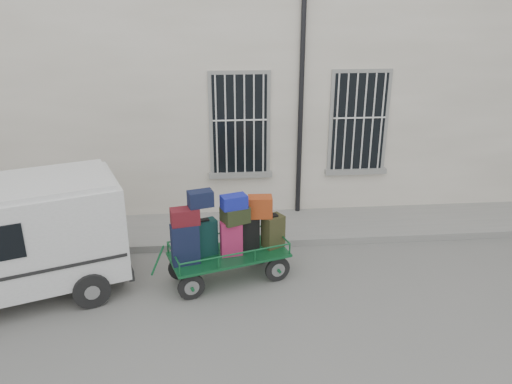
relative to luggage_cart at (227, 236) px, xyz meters
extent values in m
plane|color=slate|center=(0.82, -0.14, -0.90)|extent=(80.00, 80.00, 0.00)
cube|color=beige|center=(0.82, 5.36, 2.10)|extent=(24.00, 5.00, 6.00)
cylinder|color=black|center=(1.77, 2.78, 1.90)|extent=(0.11, 0.11, 5.60)
cube|color=black|center=(0.42, 2.84, 1.35)|extent=(1.20, 0.08, 2.20)
cube|color=gray|center=(0.42, 2.82, 0.19)|extent=(1.45, 0.22, 0.12)
cube|color=black|center=(3.12, 2.84, 1.35)|extent=(1.20, 0.08, 2.20)
cube|color=gray|center=(3.12, 2.82, 0.19)|extent=(1.45, 0.22, 0.12)
cube|color=gray|center=(0.82, 2.06, -0.82)|extent=(24.00, 1.70, 0.15)
cylinder|color=black|center=(-0.64, -0.57, -0.66)|extent=(0.47, 0.19, 0.48)
cylinder|color=gray|center=(-0.64, -0.57, -0.66)|extent=(0.28, 0.16, 0.26)
cylinder|color=black|center=(-0.85, 0.12, -0.66)|extent=(0.47, 0.19, 0.48)
cylinder|color=gray|center=(-0.85, 0.12, -0.66)|extent=(0.28, 0.16, 0.26)
cylinder|color=black|center=(0.91, -0.10, -0.66)|extent=(0.47, 0.19, 0.48)
cylinder|color=gray|center=(0.91, -0.10, -0.66)|extent=(0.28, 0.16, 0.26)
cylinder|color=black|center=(0.70, 0.59, -0.66)|extent=(0.47, 0.19, 0.48)
cylinder|color=gray|center=(0.70, 0.59, -0.66)|extent=(0.28, 0.16, 0.26)
cube|color=#145A2E|center=(0.03, 0.01, -0.37)|extent=(2.28, 1.52, 0.05)
cylinder|color=#145A2E|center=(-1.20, -0.36, -0.23)|extent=(0.28, 0.12, 0.53)
cube|color=#111533|center=(-0.72, -0.27, 0.02)|extent=(0.51, 0.34, 0.73)
cube|color=black|center=(-0.72, -0.27, 0.39)|extent=(0.21, 0.17, 0.03)
cube|color=black|center=(-0.39, 0.01, -0.02)|extent=(0.48, 0.38, 0.66)
cube|color=black|center=(-0.39, 0.01, 0.33)|extent=(0.20, 0.16, 0.03)
cube|color=maroon|center=(0.08, -0.04, -0.03)|extent=(0.41, 0.25, 0.64)
cube|color=black|center=(0.08, -0.04, 0.31)|extent=(0.17, 0.13, 0.03)
cube|color=black|center=(0.39, 0.18, -0.05)|extent=(0.44, 0.36, 0.61)
cube|color=black|center=(0.39, 0.18, 0.27)|extent=(0.18, 0.15, 0.03)
cube|color=#36381C|center=(0.86, 0.23, -0.04)|extent=(0.45, 0.42, 0.61)
cube|color=black|center=(0.86, 0.23, 0.27)|extent=(0.18, 0.17, 0.03)
cube|color=#501210|center=(-0.70, -0.24, 0.52)|extent=(0.52, 0.37, 0.28)
cube|color=#242D16|center=(0.16, 0.02, 0.40)|extent=(0.55, 0.49, 0.29)
cube|color=maroon|center=(0.62, 0.24, 0.45)|extent=(0.44, 0.32, 0.38)
cube|color=#111533|center=(-0.43, -0.15, 0.80)|extent=(0.47, 0.36, 0.27)
cube|color=#161898|center=(0.14, -0.01, 0.66)|extent=(0.50, 0.38, 0.23)
cube|color=black|center=(-1.93, 0.40, 0.54)|extent=(0.47, 1.21, 0.50)
cube|color=black|center=(-1.94, 0.40, -0.51)|extent=(0.66, 1.61, 0.20)
cube|color=white|center=(-1.91, 0.41, -0.30)|extent=(0.16, 0.37, 0.11)
cylinder|color=black|center=(-2.30, -0.62, -0.59)|extent=(0.65, 0.40, 0.62)
cylinder|color=black|center=(-2.87, 0.95, -0.59)|extent=(0.65, 0.40, 0.62)
camera|label=1|loc=(-0.20, -8.03, 3.92)|focal=35.00mm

